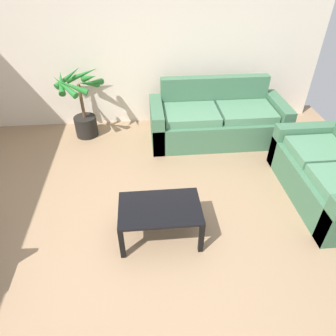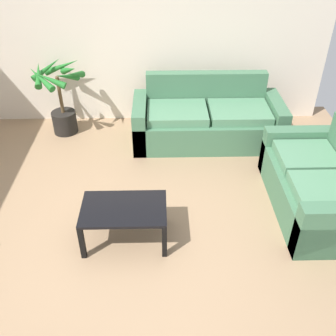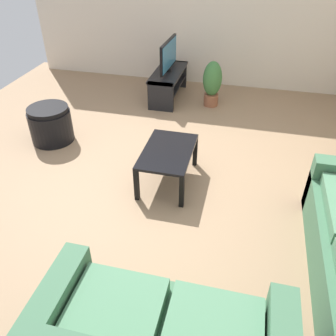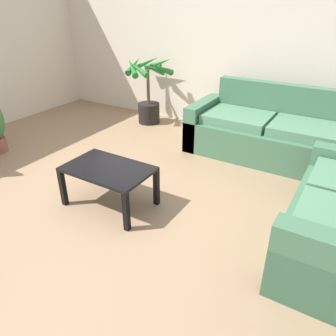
# 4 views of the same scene
# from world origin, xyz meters

# --- Properties ---
(ground_plane) EXTENTS (6.60, 6.60, 0.00)m
(ground_plane) POSITION_xyz_m (0.00, 0.00, 0.00)
(ground_plane) COLOR #937556
(wall_back) EXTENTS (6.00, 0.06, 2.70)m
(wall_back) POSITION_xyz_m (0.00, 3.00, 1.35)
(wall_back) COLOR beige
(wall_back) RESTS_ON ground
(couch_main) EXTENTS (2.10, 0.90, 0.90)m
(couch_main) POSITION_xyz_m (1.18, 2.28, 0.30)
(couch_main) COLOR #3F6B4C
(couch_main) RESTS_ON ground
(coffee_table) EXTENTS (0.85, 0.55, 0.42)m
(coffee_table) POSITION_xyz_m (0.13, 0.29, 0.36)
(coffee_table) COLOR black
(coffee_table) RESTS_ON ground
(potted_palm) EXTENTS (0.75, 0.78, 1.08)m
(potted_palm) POSITION_xyz_m (-0.93, 2.55, 0.53)
(potted_palm) COLOR black
(potted_palm) RESTS_ON ground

